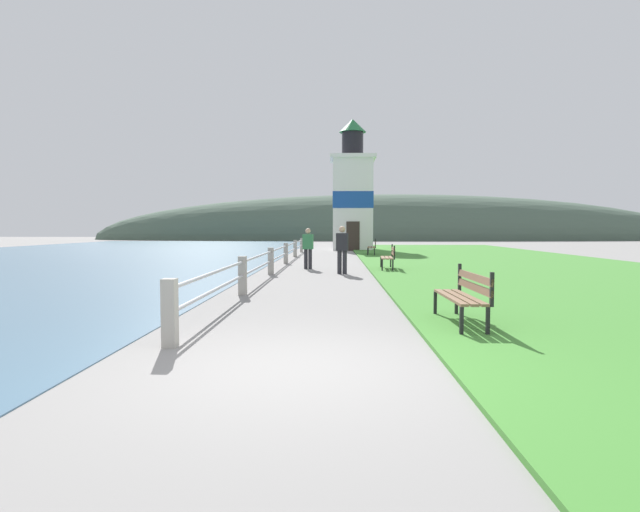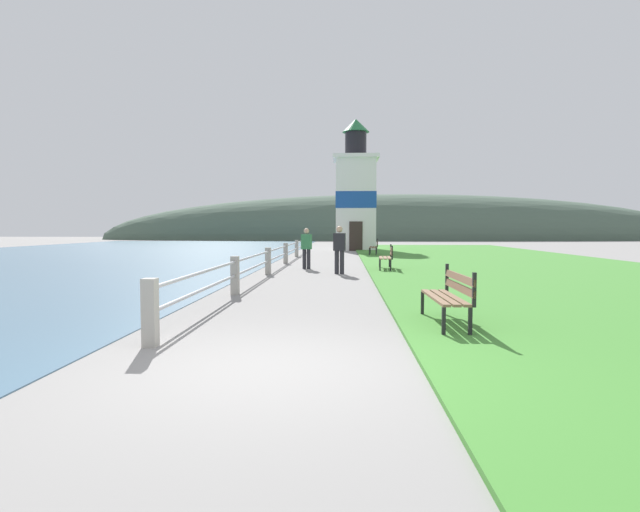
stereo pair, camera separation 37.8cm
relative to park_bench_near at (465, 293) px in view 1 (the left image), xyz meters
The scene contains 10 objects.
ground_plane 3.61m from the park_bench_near, 135.64° to the right, with size 160.00×160.00×0.00m, color gray.
grass_verge 14.16m from the park_bench_near, 68.47° to the left, with size 12.00×47.00×0.06m.
seawall_railing 12.07m from the park_bench_near, 110.37° to the left, with size 0.18×25.81×0.90m.
park_bench_near is the anchor object (origin of this frame).
park_bench_midway 10.44m from the park_bench_near, 90.32° to the left, with size 0.57×1.65×0.94m.
park_bench_far 20.48m from the park_bench_near, 89.71° to the left, with size 0.63×1.97×0.94m.
lighthouse 27.74m from the park_bench_near, 91.71° to the left, with size 3.15×3.15×9.18m.
person_strolling 9.17m from the park_bench_near, 101.37° to the left, with size 0.42×0.27×1.62m.
person_by_railing 11.41m from the park_bench_near, 105.62° to the left, with size 0.41×0.28×1.55m.
distant_hillside 59.09m from the park_bench_near, 84.71° to the left, with size 80.00×16.00×12.00m.
Camera 1 is at (0.51, -5.38, 1.56)m, focal length 28.00 mm.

